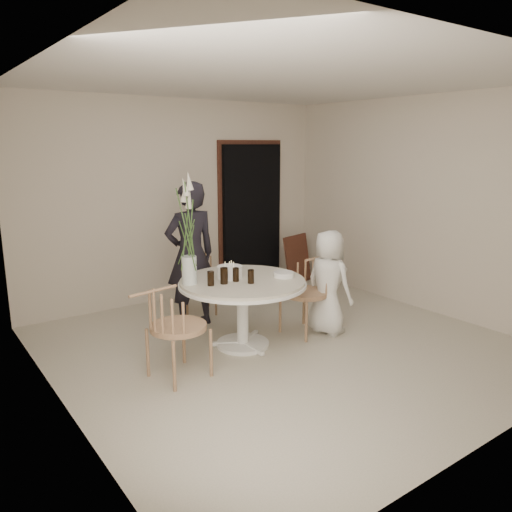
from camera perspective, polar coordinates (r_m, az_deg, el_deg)
ground at (r=5.42m, az=3.10°, el=-10.16°), size 4.50×4.50×0.00m
room_shell at (r=5.02m, az=3.32°, el=7.14°), size 4.50×4.50×4.50m
doorway at (r=7.51m, az=-0.50°, el=4.62°), size 1.00×0.10×2.10m
door_trim at (r=7.54m, az=-0.68°, el=5.10°), size 1.12×0.03×2.22m
table at (r=5.21m, az=-1.56°, el=-3.92°), size 1.33×1.33×0.73m
picture_frame at (r=7.72m, az=4.76°, el=-0.35°), size 0.58×0.30×0.74m
chair_far at (r=6.42m, az=-6.94°, el=-1.73°), size 0.52×0.55×0.80m
chair_right at (r=5.70m, az=6.52°, el=-3.11°), size 0.55×0.52×0.87m
chair_left at (r=4.52m, az=-10.20°, el=-7.24°), size 0.58×0.55×0.90m
girl at (r=5.82m, az=-7.49°, el=0.13°), size 0.64×0.44×1.70m
boy at (r=5.64m, az=8.28°, el=-3.01°), size 0.46×0.63×1.18m
birthday_cake at (r=5.23m, az=-3.02°, el=-1.84°), size 0.27×0.27×0.18m
cola_tumbler_a at (r=5.01m, az=-3.67°, el=-2.27°), size 0.08×0.08×0.16m
cola_tumbler_b at (r=5.02m, az=-0.59°, el=-2.36°), size 0.07×0.07×0.14m
cola_tumbler_c at (r=4.96m, az=-5.20°, el=-2.57°), size 0.08×0.08×0.15m
cola_tumbler_d at (r=5.10m, az=-2.32°, el=-2.13°), size 0.07×0.07×0.14m
plate_stack at (r=5.28m, az=3.19°, el=-2.12°), size 0.23×0.23×0.05m
flower_vase at (r=4.97m, az=-7.74°, el=1.66°), size 0.15×0.15×1.12m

